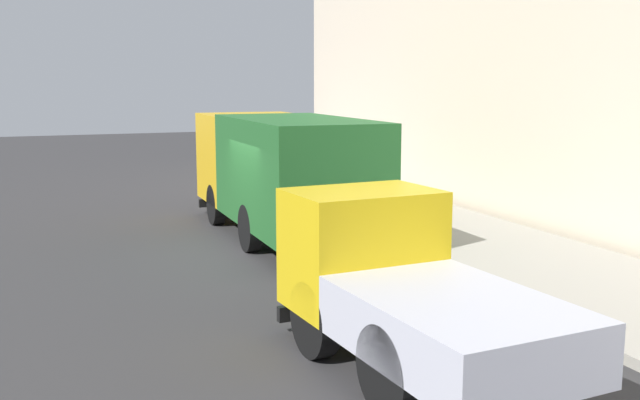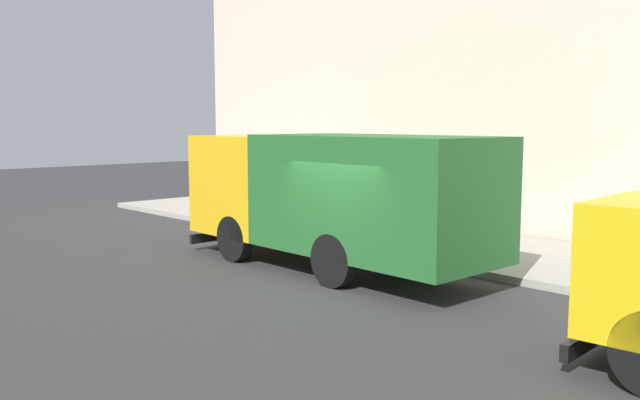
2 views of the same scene
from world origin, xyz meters
name	(u,v)px [view 2 (image 2 of 2)]	position (x,y,z in m)	size (l,w,h in m)	color
ground	(331,290)	(0.00, 0.00, 0.00)	(80.00, 80.00, 0.00)	#323132
sidewalk	(480,251)	(5.20, 0.00, 0.08)	(4.40, 30.00, 0.17)	#A5A095
building_facade	(543,41)	(7.90, 0.00, 5.45)	(0.50, 30.00, 10.89)	beige
large_utility_truck	(333,192)	(1.36, 1.35, 1.74)	(2.74, 8.04, 3.02)	gold
pedestrian_walking	(340,195)	(5.55, 5.30, 1.05)	(0.46, 0.46, 1.67)	black
street_sign_post	(377,184)	(3.35, 1.80, 1.77)	(0.44, 0.08, 2.72)	#4C5156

